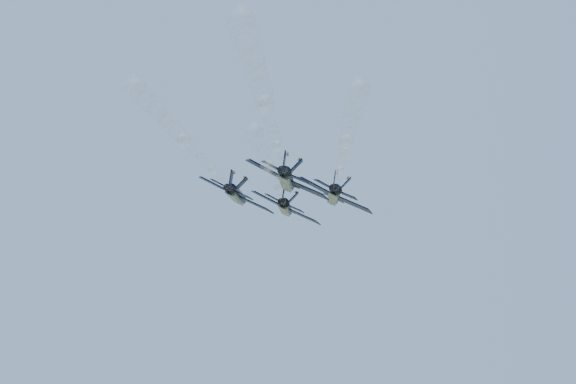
% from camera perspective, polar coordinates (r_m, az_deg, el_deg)
% --- Properties ---
extents(jet_lead, '(12.46, 18.29, 6.36)m').
position_cam_1_polar(jet_lead, '(117.36, -0.19, -1.43)').
color(jet_lead, black).
extents(jet_left, '(12.46, 18.29, 6.36)m').
position_cam_1_polar(jet_left, '(108.15, -4.59, -0.31)').
color(jet_left, black).
extents(jet_right, '(12.46, 18.29, 6.36)m').
position_cam_1_polar(jet_right, '(108.30, 4.12, -0.34)').
color(jet_right, black).
extents(jet_slot, '(12.46, 18.29, 6.36)m').
position_cam_1_polar(jet_slot, '(98.19, -0.07, 1.04)').
color(jet_slot, black).
extents(smoke_trail_lead, '(14.44, 53.13, 2.35)m').
position_cam_1_polar(smoke_trail_lead, '(77.65, -0.83, 5.15)').
color(smoke_trail_lead, white).
extents(smoke_trail_left, '(14.44, 53.13, 2.35)m').
position_cam_1_polar(smoke_trail_left, '(69.08, -7.88, 7.75)').
color(smoke_trail_left, white).
extents(smoke_trail_right, '(14.44, 53.13, 2.35)m').
position_cam_1_polar(smoke_trail_right, '(69.02, 5.93, 7.71)').
color(smoke_trail_right, white).
extents(smoke_trail_slot, '(14.44, 53.13, 2.35)m').
position_cam_1_polar(smoke_trail_slot, '(59.35, -0.84, 11.35)').
color(smoke_trail_slot, white).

